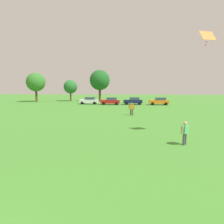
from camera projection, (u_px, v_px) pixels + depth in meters
The scene contains 11 objects.
ground_plane at pixel (105, 111), 32.69m from camera, with size 160.00×160.00×0.00m, color #42842D.
adult_bystander at pixel (185, 131), 13.14m from camera, with size 0.58×0.58×1.60m.
bystander_near_trees at pixel (132, 108), 27.41m from camera, with size 0.82×0.48×1.78m.
kite at pixel (208, 36), 15.05m from camera, with size 1.34×0.93×1.13m.
parked_car_white_0 at pixel (89, 101), 46.20m from camera, with size 4.30×2.02×1.68m.
parked_car_red_1 at pixel (111, 101), 44.70m from camera, with size 4.30×2.02×1.68m.
parked_car_navy_2 at pixel (133, 101), 45.20m from camera, with size 4.30×2.02×1.68m.
parked_car_orange_3 at pixel (159, 101), 44.13m from camera, with size 4.30×2.02×1.68m.
tree_far_left at pixel (36, 82), 53.58m from camera, with size 5.09×5.09×7.93m.
tree_center at pixel (70, 87), 56.76m from camera, with size 3.90×3.90×6.08m.
tree_far_right at pixel (100, 80), 55.11m from camera, with size 5.66×5.66×8.82m.
Camera 1 is at (4.00, -2.24, 3.84)m, focal length 31.39 mm.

